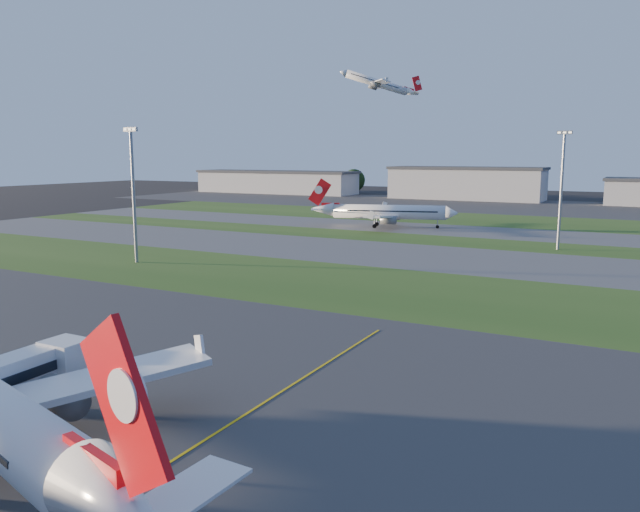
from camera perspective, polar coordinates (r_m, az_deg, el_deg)
The scene contains 18 objects.
ground at distance 53.14m, azimuth -12.90°, elevation -13.89°, with size 700.00×700.00×0.00m, color black.
apron_near at distance 53.14m, azimuth -12.90°, elevation -13.89°, with size 300.00×70.00×0.01m, color #333335.
grass_strip_a at distance 96.61m, azimuth 7.69°, elevation -3.20°, with size 300.00×34.00×0.01m, color #2A4E1A.
taxiway_a at distance 127.55m, azimuth 12.87°, elevation -0.33°, with size 300.00×32.00×0.01m, color #515154.
grass_strip_b at distance 151.57m, azimuth 15.37°, elevation 1.06°, with size 300.00×18.00×0.01m, color #2A4E1A.
taxiway_b at distance 172.94m, azimuth 16.99°, elevation 1.96°, with size 300.00×26.00×0.01m, color #515154.
grass_strip_c at distance 205.25m, azimuth 18.79°, elevation 2.96°, with size 300.00×40.00×0.01m, color #2A4E1A.
apron_far at distance 264.42m, azimuth 20.93°, elevation 4.14°, with size 400.00×80.00×0.01m, color #333335.
yellow_line at distance 50.24m, azimuth -8.43°, elevation -15.16°, with size 0.25×60.00×0.02m, color gold.
airliner_taxiing at distance 180.65m, azimuth 6.19°, elevation 4.00°, with size 38.79×32.62×12.42m.
airliner_departing at distance 289.60m, azimuth 5.24°, elevation 15.49°, with size 30.92×26.62×10.85m.
light_mast_west at distance 124.68m, azimuth -16.71°, elevation 6.15°, with size 3.20×0.70×25.80m.
light_mast_centre at distance 145.77m, azimuth 21.23°, elevation 6.31°, with size 3.20×0.70×25.80m.
hangar_far_west at distance 344.32m, azimuth -4.04°, elevation 6.79°, with size 91.80×23.00×12.20m.
hangar_west at distance 302.01m, azimuth 13.21°, elevation 6.51°, with size 71.40×23.00×15.20m.
tree_far_west at distance 377.49m, azimuth -8.18°, elevation 6.98°, with size 11.00×11.00×12.00m.
tree_west at distance 338.38m, azimuth 3.11°, elevation 6.92°, with size 12.10×12.10×13.20m.
tree_mid_west at distance 307.48m, azimuth 18.26°, elevation 6.00°, with size 9.90×9.90×10.80m.
Camera 1 is at (32.53, -36.60, 20.66)m, focal length 35.00 mm.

